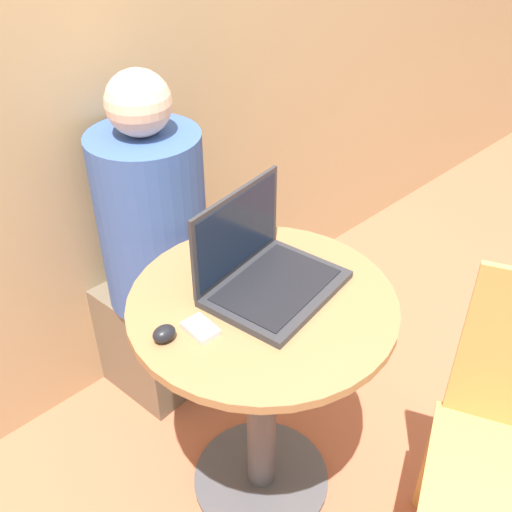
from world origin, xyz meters
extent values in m
plane|color=#B26042|center=(0.00, 0.00, 0.00)|extent=(12.00, 12.00, 0.00)
cube|color=tan|center=(0.00, 0.78, 1.30)|extent=(7.00, 0.05, 2.60)
cylinder|color=#4C4C51|center=(0.00, 0.00, 0.01)|extent=(0.44, 0.44, 0.02)
cylinder|color=#4C4C51|center=(0.00, 0.00, 0.39)|extent=(0.09, 0.09, 0.73)
cylinder|color=olive|center=(0.00, 0.00, 0.76)|extent=(0.70, 0.70, 0.02)
cube|color=#2D2D33|center=(0.05, 0.00, 0.79)|extent=(0.38, 0.32, 0.02)
cube|color=black|center=(0.05, 0.00, 0.80)|extent=(0.33, 0.26, 0.00)
cube|color=#2D2D33|center=(0.03, 0.13, 0.91)|extent=(0.34, 0.07, 0.24)
cube|color=#141E33|center=(0.03, 0.12, 0.91)|extent=(0.31, 0.06, 0.21)
cube|color=silver|center=(-0.19, 0.02, 0.78)|extent=(0.06, 0.09, 0.02)
ellipsoid|color=black|center=(-0.27, 0.06, 0.80)|extent=(0.06, 0.05, 0.04)
cylinder|color=tan|center=(0.30, -0.41, 0.22)|extent=(0.04, 0.04, 0.44)
cube|color=tan|center=(0.21, -0.65, 0.45)|extent=(0.53, 0.53, 0.02)
cube|color=brown|center=(0.04, 0.68, 0.22)|extent=(0.38, 0.52, 0.43)
cylinder|color=#38569E|center=(0.05, 0.56, 0.73)|extent=(0.35, 0.35, 0.60)
sphere|color=beige|center=(0.05, 0.56, 1.13)|extent=(0.19, 0.19, 0.19)
camera|label=1|loc=(-0.83, -0.84, 1.76)|focal=42.00mm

